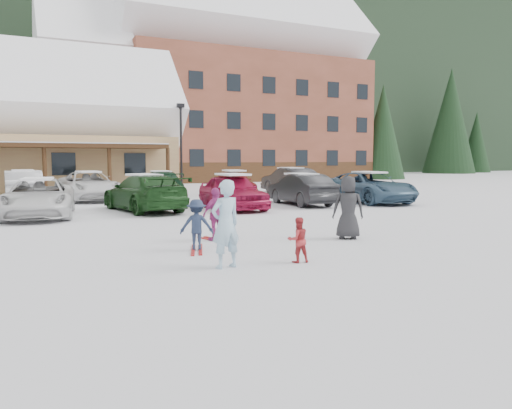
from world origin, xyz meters
name	(u,v)px	position (x,y,z in m)	size (l,w,h in m)	color
ground	(263,252)	(0.00, 0.00, 0.00)	(160.00, 160.00, 0.00)	white
forested_hillside	(44,61)	(0.00, 85.00, 19.00)	(300.00, 70.00, 38.00)	black
alpine_hotel	(223,95)	(14.27, 38.00, 8.63)	(31.48, 14.01, 21.48)	brown
lamp_post	(181,141)	(5.20, 23.13, 3.34)	(0.50, 0.25, 5.87)	black
conifer_1	(383,119)	(30.00, 32.00, 6.26)	(4.84, 4.84, 11.22)	black
conifer_3	(130,130)	(6.00, 44.00, 5.12)	(3.96, 3.96, 9.18)	black
conifer_4	(338,126)	(34.00, 46.00, 6.54)	(5.06, 5.06, 11.73)	black
adult_skier	(226,224)	(-1.41, -1.19, 0.87)	(0.63, 0.42, 1.73)	#A2C8DF
toddler_red	(298,240)	(0.13, -1.35, 0.47)	(0.46, 0.36, 0.94)	#B22C30
child_navy	(197,225)	(-1.31, 0.86, 0.60)	(0.77, 0.44, 1.20)	#1F2A44
skis_child_navy	(197,250)	(-1.31, 0.86, 0.01)	(0.20, 1.40, 0.03)	#A61917
child_magenta	(216,214)	(-0.40, 1.94, 0.69)	(0.81, 0.34, 1.39)	#AA3480
skis_child_magenta	(216,240)	(-0.40, 1.94, 0.01)	(0.20, 1.40, 0.03)	#A61917
bystander_dark	(348,207)	(2.88, 0.70, 0.84)	(0.82, 0.54, 1.69)	#252528
parked_car_2	(39,198)	(-4.36, 9.63, 0.71)	(2.35, 5.10, 1.42)	silver
parked_car_3	(144,193)	(-0.39, 10.10, 0.74)	(2.09, 5.13, 1.49)	#194018
parked_car_4	(233,192)	(3.14, 9.19, 0.74)	(1.75, 4.36, 1.49)	#AF1743
parked_car_5	(301,189)	(6.78, 9.69, 0.72)	(1.52, 4.36, 1.44)	black
parked_car_6	(369,187)	(10.42, 9.37, 0.74)	(2.46, 5.35, 1.49)	#3B5A73
parked_car_9	(23,186)	(-4.78, 17.28, 0.78)	(1.64, 4.71, 1.55)	#B3B4B8
parked_car_10	(89,186)	(-1.76, 16.54, 0.74)	(2.45, 5.32, 1.48)	white
parked_car_11	(161,184)	(2.20, 17.21, 0.72)	(2.01, 4.94, 1.43)	#173A22
parked_car_12	(234,183)	(6.36, 16.60, 0.73)	(1.72, 4.27, 1.45)	maroon
parked_car_13	(290,181)	(10.08, 16.53, 0.79)	(1.67, 4.78, 1.57)	#232325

